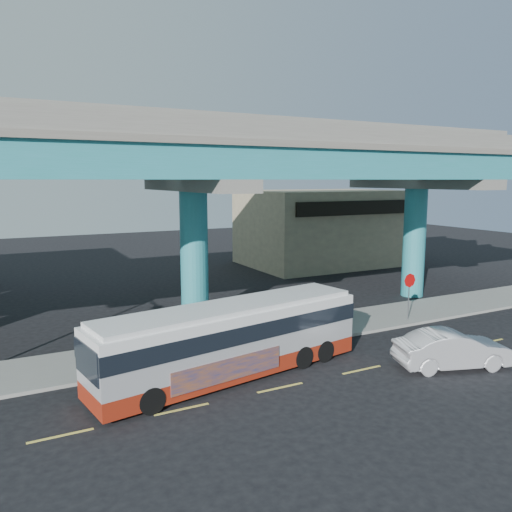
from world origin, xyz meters
TOP-DOWN VIEW (x-y plane):
  - ground at (0.00, 0.00)m, footprint 120.00×120.00m
  - sidewalk at (0.00, 5.50)m, footprint 70.00×4.00m
  - lane_markings at (-0.00, -0.30)m, footprint 58.00×0.12m
  - viaduct at (-0.00, 9.11)m, footprint 52.00×12.40m
  - building_beige at (18.00, 22.98)m, footprint 14.00×10.23m
  - transit_bus at (-1.17, 1.66)m, footprint 12.02×4.46m
  - sedan at (7.61, -1.85)m, footprint 4.58×5.90m
  - stop_sign at (10.96, 4.18)m, footprint 0.80×0.08m

SIDE VIEW (x-z plane):
  - ground at x=0.00m, z-range 0.00..0.00m
  - lane_markings at x=0.00m, z-range 0.00..0.01m
  - sidewalk at x=0.00m, z-range 0.00..0.15m
  - sedan at x=7.61m, z-range 0.00..1.61m
  - transit_bus at x=-1.17m, z-range 0.15..3.17m
  - stop_sign at x=10.96m, z-range 0.75..3.41m
  - building_beige at x=18.00m, z-range 0.01..7.01m
  - viaduct at x=0.00m, z-range 3.29..14.99m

